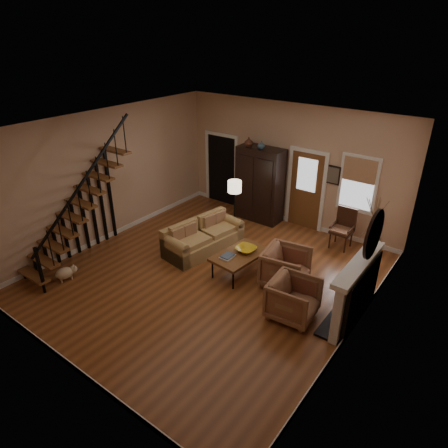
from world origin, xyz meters
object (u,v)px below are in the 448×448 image
Objects in this scene: coffee_table at (240,263)px; floor_lamp at (234,209)px; armchair_left at (293,299)px; sofa at (204,237)px; armoire at (260,184)px; armchair_right at (286,267)px; side_chair at (342,229)px.

coffee_table is 0.85× the size of floor_lamp.
armchair_left reaches higher than coffee_table.
sofa is 2.29× the size of armchair_left.
floor_lamp is at bearing 91.04° from sofa.
armchair_left is (2.86, -3.30, -0.65)m from armoire.
armchair_right is at bearing 7.11° from sofa.
sofa is at bearing 67.58° from armchair_left.
coffee_table is 1.07m from armchair_right.
armchair_left is (1.67, -0.63, 0.15)m from coffee_table.
side_chair reaches higher than armchair_right.
sofa is 1.17m from floor_lamp.
armchair_right is (1.03, 0.22, 0.17)m from coffee_table.
armchair_left is at bearing -20.70° from coffee_table.
sofa is 3.44m from side_chair.
coffee_table is 1.49× the size of armchair_left.
armchair_left is (2.97, -0.93, 0.02)m from sofa.
armoire is at bearing 175.52° from side_chair.
coffee_table is at bearing 93.40° from armchair_right.
side_chair reaches higher than armchair_left.
coffee_table is 1.87m from floor_lamp.
coffee_table is 2.83m from side_chair.
coffee_table is 1.80m from armchair_left.
sofa is at bearing 167.10° from coffee_table.
coffee_table is at bearing -50.46° from floor_lamp.
floor_lamp reaches higher than armchair_left.
floor_lamp is (0.15, 1.09, 0.39)m from sofa.
armoire reaches higher than coffee_table.
armoire is 2.47m from sofa.
sofa reaches higher than coffee_table.
armoire is 2.39× the size of armchair_left.
armoire is 1.31m from floor_lamp.
side_chair is (2.66, 2.17, 0.13)m from sofa.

